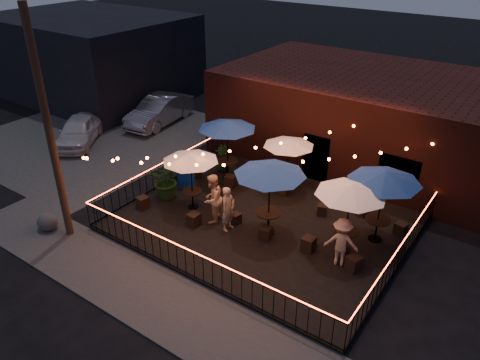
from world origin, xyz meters
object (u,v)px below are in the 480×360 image
at_px(cooler, 186,178).
at_px(cafe_table_0, 190,158).
at_px(utility_pole, 49,132).
at_px(cafe_table_3, 289,143).
at_px(boulder, 47,222).
at_px(cafe_table_2, 270,170).
at_px(cafe_table_4, 351,190).
at_px(cafe_table_1, 227,125).
at_px(cafe_table_5, 385,178).

bearing_deg(cooler, cafe_table_0, -55.59).
relative_size(utility_pole, cafe_table_0, 2.87).
bearing_deg(cafe_table_3, utility_pole, -123.63).
height_order(utility_pole, boulder, utility_pole).
distance_m(cafe_table_2, cafe_table_3, 3.38).
relative_size(cafe_table_4, boulder, 3.15).
bearing_deg(cafe_table_3, cafe_table_1, -165.74).
bearing_deg(cafe_table_4, cooler, 177.75).
relative_size(cafe_table_0, cafe_table_4, 1.03).
distance_m(cafe_table_0, cooler, 2.40).
bearing_deg(cafe_table_0, cafe_table_4, 7.64).
bearing_deg(cafe_table_4, cafe_table_5, 63.49).
height_order(cafe_table_1, cafe_table_2, cafe_table_2).
height_order(utility_pole, cafe_table_4, utility_pole).
bearing_deg(cafe_table_2, cafe_table_0, -176.03).
distance_m(cafe_table_2, cafe_table_4, 2.74).
distance_m(utility_pole, cafe_table_5, 11.01).
bearing_deg(utility_pole, cafe_table_0, 56.07).
height_order(cafe_table_2, cafe_table_5, cafe_table_2).
height_order(cafe_table_0, cafe_table_5, cafe_table_5).
distance_m(cooler, boulder, 5.65).
bearing_deg(cafe_table_1, utility_pole, -108.79).
height_order(cafe_table_0, cooler, cafe_table_0).
distance_m(cafe_table_2, cafe_table_5, 3.76).
bearing_deg(boulder, cafe_table_4, 27.45).
distance_m(utility_pole, cafe_table_2, 7.30).
bearing_deg(boulder, cafe_table_2, 32.59).
relative_size(cafe_table_1, cafe_table_2, 0.84).
bearing_deg(cafe_table_3, cafe_table_4, -34.69).
relative_size(cafe_table_1, cafe_table_4, 1.02).
bearing_deg(utility_pole, cafe_table_2, 34.52).
height_order(cafe_table_0, cafe_table_1, cafe_table_1).
distance_m(cafe_table_4, cooler, 7.53).
bearing_deg(cafe_table_0, boulder, -130.10).
xyz_separation_m(cafe_table_2, cafe_table_3, (-1.09, 3.18, -0.41)).
xyz_separation_m(cafe_table_2, cafe_table_4, (2.67, 0.57, -0.16)).
bearing_deg(cafe_table_0, cafe_table_2, 3.97).
height_order(cafe_table_1, cooler, cafe_table_1).
xyz_separation_m(cafe_table_0, cafe_table_5, (6.62, 2.05, 0.31)).
relative_size(utility_pole, cafe_table_1, 2.92).
distance_m(utility_pole, cafe_table_3, 8.87).
relative_size(utility_pole, boulder, 9.35).
bearing_deg(cooler, utility_pole, -119.91).
bearing_deg(cafe_table_0, cafe_table_1, 96.99).
xyz_separation_m(cafe_table_1, cafe_table_5, (6.96, -0.70, -0.01)).
relative_size(cafe_table_2, cooler, 3.88).
distance_m(cafe_table_0, cafe_table_5, 6.94).
distance_m(utility_pole, boulder, 3.78).
bearing_deg(cafe_table_1, cooler, -119.52).
xyz_separation_m(cooler, boulder, (-2.18, -5.20, -0.24)).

